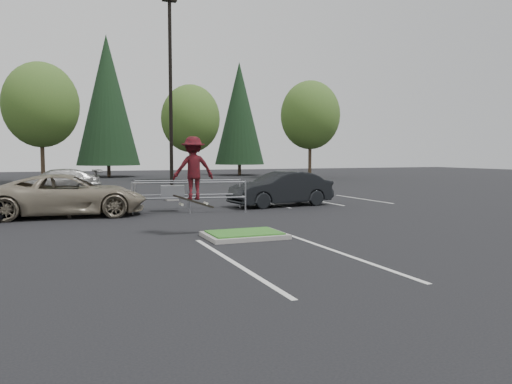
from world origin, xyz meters
name	(u,v)px	position (x,y,z in m)	size (l,w,h in m)	color
ground	(244,237)	(0.00, 0.00, 0.00)	(120.00, 120.00, 0.00)	black
grass_median	(244,235)	(0.00, 0.00, 0.08)	(2.20, 1.60, 0.16)	gray
stall_lines	(157,215)	(-1.35, 6.02, 0.00)	(22.62, 17.60, 0.01)	silver
light_pole	(171,110)	(0.50, 12.00, 4.56)	(0.70, 0.60, 10.12)	gray
decid_b	(41,108)	(-6.01, 30.53, 6.04)	(5.89, 5.89, 9.64)	#38281C
decid_c	(190,121)	(5.99, 29.83, 5.25)	(5.12, 5.12, 8.38)	#38281C
decid_d	(310,117)	(17.99, 30.33, 5.91)	(5.76, 5.76, 9.43)	#38281C
conif_b	(107,100)	(0.00, 40.50, 7.85)	(6.38, 6.38, 14.50)	#38281C
conif_c	(239,113)	(14.00, 39.50, 6.85)	(5.50, 5.50, 12.50)	#38281C
cart_corral	(176,192)	(-0.36, 7.03, 0.80)	(4.73, 2.48, 1.28)	gray
skateboarder	(193,169)	(-1.20, 1.00, 1.92)	(1.19, 0.69, 2.09)	black
car_l_tan	(69,195)	(-4.50, 7.00, 0.79)	(2.63, 5.70, 1.59)	gray
car_r_charc	(281,189)	(4.50, 7.42, 0.78)	(1.65, 4.73, 1.56)	black
car_far_silver	(56,182)	(-5.00, 18.00, 0.74)	(2.08, 5.11, 1.48)	gray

